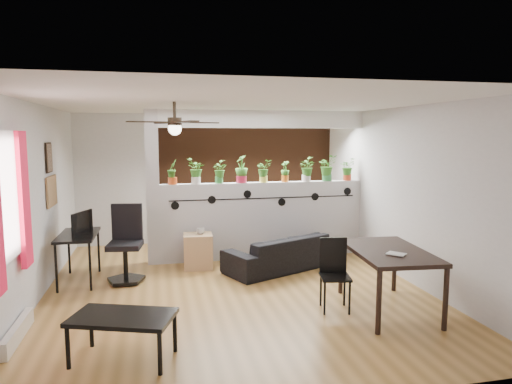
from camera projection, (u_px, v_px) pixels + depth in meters
name	position (u px, v px, depth m)	size (l,w,h in m)	color
room_shell	(233.00, 198.00, 6.42)	(6.30, 7.10, 2.90)	olive
partition_wall	(263.00, 220.00, 8.12)	(3.60, 0.18, 1.35)	#BCBCC1
ceiling_header	(264.00, 119.00, 7.90)	(3.60, 0.18, 0.30)	silver
pier_column	(153.00, 188.00, 7.63)	(0.22, 0.20, 2.60)	#BCBCC1
brick_panel	(247.00, 178.00, 9.47)	(3.90, 0.05, 2.60)	#98502C
vine_decal	(265.00, 198.00, 7.98)	(3.31, 0.01, 0.30)	black
window_assembly	(7.00, 201.00, 4.68)	(0.09, 1.30, 1.55)	white
baseboard_heater	(18.00, 332.00, 4.86)	(0.08, 1.00, 0.18)	silver
corkboard	(52.00, 191.00, 6.78)	(0.03, 0.60, 0.45)	olive
framed_art	(49.00, 158.00, 6.67)	(0.03, 0.34, 0.44)	#8C7259
ceiling_fan	(175.00, 124.00, 5.83)	(1.19, 1.19, 0.43)	black
potted_plant_0	(172.00, 171.00, 7.67)	(0.27, 0.28, 0.43)	#C74817
potted_plant_1	(196.00, 170.00, 7.75)	(0.28, 0.29, 0.44)	silver
potted_plant_2	(219.00, 171.00, 7.84)	(0.21, 0.24, 0.40)	#318738
potted_plant_3	(241.00, 168.00, 7.92)	(0.22, 0.27, 0.48)	#C41F41
potted_plant_4	(264.00, 170.00, 8.01)	(0.24, 0.21, 0.40)	#E7E351
potted_plant_5	(285.00, 171.00, 8.10)	(0.21, 0.23, 0.37)	#CF6218
potted_plant_6	(306.00, 169.00, 8.18)	(0.20, 0.24, 0.44)	silver
potted_plant_7	(327.00, 167.00, 8.26)	(0.28, 0.25, 0.47)	#308642
potted_plant_8	(347.00, 169.00, 8.35)	(0.26, 0.24, 0.41)	#BC3C1E
sofa	(281.00, 253.00, 7.45)	(1.81, 0.71, 0.53)	black
cube_shelf	(198.00, 251.00, 7.49)	(0.46, 0.41, 0.57)	tan
cup	(201.00, 231.00, 7.46)	(0.13, 0.13, 0.10)	gray
computer_desk	(78.00, 238.00, 6.74)	(0.54, 1.01, 0.73)	black
monitor	(79.00, 226.00, 6.87)	(0.05, 0.30, 0.17)	black
office_chair	(126.00, 249.00, 6.78)	(0.59, 0.59, 1.13)	black
dining_table	(389.00, 256.00, 5.64)	(0.98, 1.48, 0.77)	black
book	(394.00, 255.00, 5.31)	(0.15, 0.21, 0.02)	gray
folding_chair	(334.00, 267.00, 5.73)	(0.43, 0.43, 0.89)	black
coffee_table	(123.00, 320.00, 4.40)	(1.09, 0.83, 0.45)	black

